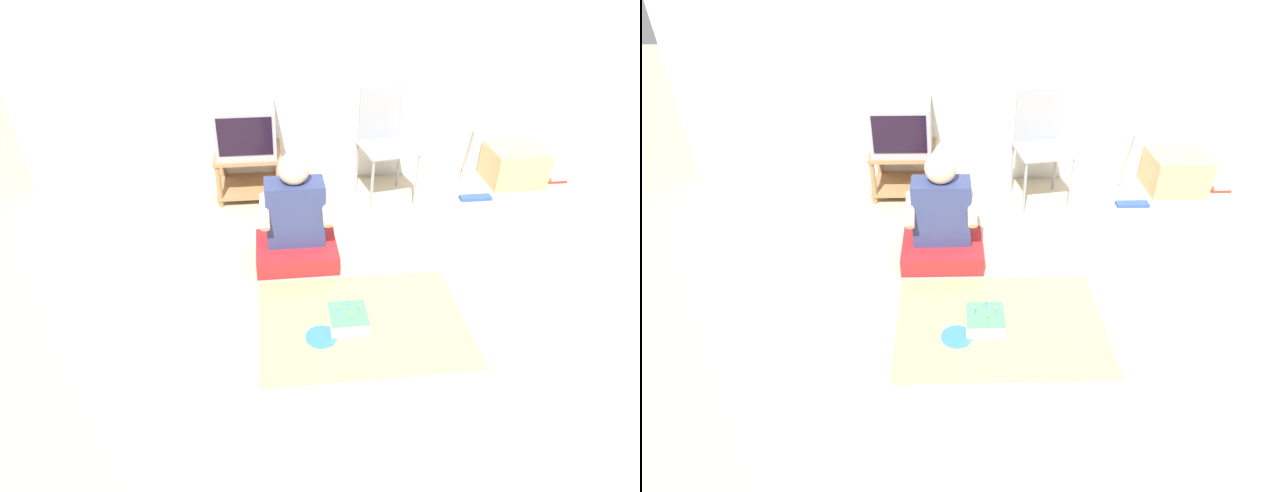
% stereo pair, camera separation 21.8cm
% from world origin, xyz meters
% --- Properties ---
extents(ground_plane, '(16.00, 16.00, 0.00)m').
position_xyz_m(ground_plane, '(0.00, 0.00, 0.00)').
color(ground_plane, tan).
extents(wall_back, '(6.40, 0.06, 2.55)m').
position_xyz_m(wall_back, '(0.00, 2.08, 1.27)').
color(wall_back, silver).
rests_on(wall_back, ground_plane).
extents(tv_stand, '(0.57, 0.50, 0.41)m').
position_xyz_m(tv_stand, '(-1.24, 1.80, 0.24)').
color(tv_stand, '#997047').
rests_on(tv_stand, ground_plane).
extents(tv, '(0.50, 0.48, 0.41)m').
position_xyz_m(tv, '(-1.24, 1.81, 0.62)').
color(tv, '#99999E').
rests_on(tv, tv_stand).
extents(folding_chair, '(0.51, 0.50, 0.93)m').
position_xyz_m(folding_chair, '(-0.06, 1.68, 0.54)').
color(folding_chair, gray).
rests_on(folding_chair, ground_plane).
extents(cardboard_box_stack, '(0.49, 0.45, 0.33)m').
position_xyz_m(cardboard_box_stack, '(1.22, 1.80, 0.17)').
color(cardboard_box_stack, tan).
rests_on(cardboard_box_stack, ground_plane).
extents(dust_mop, '(0.28, 0.43, 1.19)m').
position_xyz_m(dust_mop, '(0.76, 1.58, 0.34)').
color(dust_mop, '#2D4CB2').
rests_on(dust_mop, ground_plane).
extents(book_pile, '(0.18, 0.15, 0.06)m').
position_xyz_m(book_pile, '(1.65, 1.76, 0.03)').
color(book_pile, '#B72D28').
rests_on(book_pile, ground_plane).
extents(person_seated, '(0.58, 0.46, 0.89)m').
position_xyz_m(person_seated, '(-0.89, 0.75, 0.30)').
color(person_seated, red).
rests_on(person_seated, ground_plane).
extents(party_cloth, '(1.29, 0.93, 0.01)m').
position_xyz_m(party_cloth, '(-0.53, 0.00, 0.00)').
color(party_cloth, '#EAD666').
rests_on(party_cloth, ground_plane).
extents(birthday_cake, '(0.24, 0.24, 0.16)m').
position_xyz_m(birthday_cake, '(-0.62, -0.02, 0.05)').
color(birthday_cake, '#F4E0C6').
rests_on(birthday_cake, party_cloth).
extents(paper_plate, '(0.19, 0.19, 0.01)m').
position_xyz_m(paper_plate, '(-0.80, -0.11, 0.01)').
color(paper_plate, blue).
rests_on(paper_plate, party_cloth).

